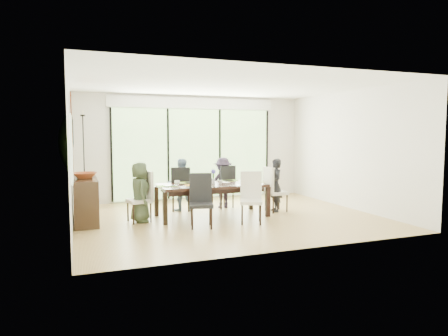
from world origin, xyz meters
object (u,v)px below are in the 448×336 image
object	(u,v)px
person_right_end	(276,185)
laptop	(173,186)
chair_far_right	(223,186)
cup_b	(220,182)
chair_left_end	(139,197)
vase	(213,181)
sideboard	(86,200)
table_top	(212,185)
chair_right_end	(276,189)
bowl	(85,175)
chair_far_left	(181,188)
person_far_right	(223,183)
chair_near_right	(251,198)
person_left_end	(140,192)
cup_a	(177,182)
cup_c	(245,180)
chair_near_left	(201,201)
person_far_left	(181,185)

from	to	relation	value
person_right_end	laptop	distance (m)	2.33
chair_far_right	cup_b	world-z (taller)	chair_far_right
chair_left_end	vase	world-z (taller)	chair_left_end
sideboard	chair_far_right	bearing A→B (deg)	8.27
table_top	chair_right_end	size ratio (longest dim) A/B	2.18
chair_right_end	bowl	world-z (taller)	chair_right_end
chair_far_left	person_far_right	size ratio (longest dim) A/B	0.85
chair_near_right	person_left_end	size ratio (longest dim) A/B	0.85
chair_far_left	chair_near_right	size ratio (longest dim) A/B	1.00
chair_right_end	person_left_end	distance (m)	2.98
chair_near_right	laptop	bearing A→B (deg)	173.48
sideboard	bowl	size ratio (longest dim) A/B	3.36
chair_right_end	cup_a	xyz separation A→B (m)	(-2.20, 0.15, 0.22)
sideboard	bowl	bearing A→B (deg)	-90.00
chair_near_right	person_right_end	xyz separation A→B (m)	(0.98, 0.87, 0.09)
chair_far_right	person_far_right	size ratio (longest dim) A/B	0.85
person_left_end	vase	distance (m)	1.54
chair_left_end	cup_c	xyz separation A→B (m)	(2.30, 0.10, 0.22)
bowl	person_left_end	bearing A→B (deg)	-17.29
laptop	chair_near_right	bearing A→B (deg)	-46.44
person_right_end	chair_near_left	bearing A→B (deg)	-55.72
laptop	cup_b	size ratio (longest dim) A/B	3.30
chair_far_right	bowl	xyz separation A→B (m)	(-3.03, -0.54, 0.42)
chair_far_left	bowl	distance (m)	2.14
bowl	person_far_left	bearing A→B (deg)	14.39
chair_far_left	person_right_end	distance (m)	2.11
chair_near_right	bowl	xyz separation A→B (m)	(-2.98, 1.18, 0.42)
sideboard	chair_near_right	bearing A→B (deg)	-23.27
chair_near_right	chair_far_right	bearing A→B (deg)	111.51
person_left_end	person_right_end	world-z (taller)	same
chair_near_left	person_far_right	distance (m)	2.00
chair_far_left	cup_b	size ratio (longest dim) A/B	11.00
chair_far_right	cup_b	size ratio (longest dim) A/B	11.00
person_right_end	person_far_left	bearing A→B (deg)	-102.71
table_top	chair_far_left	xyz separation A→B (m)	(-0.45, 0.85, -0.15)
table_top	laptop	xyz separation A→B (m)	(-0.85, -0.10, 0.04)
cup_b	laptop	bearing A→B (deg)	180.00
chair_left_end	cup_a	bearing A→B (deg)	90.30
person_left_end	bowl	size ratio (longest dim) A/B	2.56
chair_near_left	person_far_right	bearing A→B (deg)	71.99
chair_far_right	person_right_end	size ratio (longest dim) A/B	0.85
person_far_right	sideboard	size ratio (longest dim) A/B	0.76
laptop	sideboard	distance (m)	1.72
chair_near_right	cup_c	xyz separation A→B (m)	(0.30, 0.97, 0.22)
chair_near_left	chair_right_end	bearing A→B (deg)	37.20
chair_far_right	chair_near_left	distance (m)	2.02
chair_near_right	bowl	distance (m)	3.23
chair_right_end	cup_b	xyz separation A→B (m)	(-1.35, -0.10, 0.22)
person_left_end	sideboard	size ratio (longest dim) A/B	0.76
chair_far_left	person_far_left	xyz separation A→B (m)	(-0.00, -0.02, 0.09)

